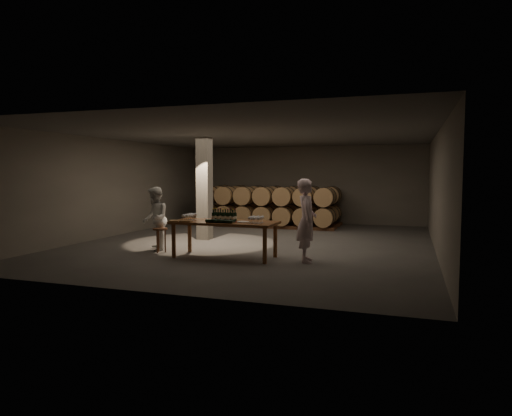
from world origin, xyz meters
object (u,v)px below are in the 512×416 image
(bottle_cluster, at_px, (224,217))
(person_man, at_px, (307,221))
(stool, at_px, (160,233))
(person_woman, at_px, (155,219))
(notebook_near, at_px, (186,221))
(tasting_table, at_px, (224,225))
(plate, at_px, (243,222))

(bottle_cluster, xyz_separation_m, person_man, (2.05, 0.08, -0.04))
(stool, distance_m, person_woman, 0.48)
(bottle_cluster, relative_size, notebook_near, 2.24)
(tasting_table, relative_size, bottle_cluster, 4.33)
(plate, distance_m, person_man, 1.56)
(tasting_table, relative_size, person_man, 1.33)
(tasting_table, distance_m, person_woman, 2.19)
(plate, height_order, stool, plate)
(bottle_cluster, relative_size, person_woman, 0.35)
(notebook_near, relative_size, person_man, 0.14)
(bottle_cluster, height_order, stool, bottle_cluster)
(notebook_near, height_order, person_man, person_man)
(person_woman, bearing_deg, plate, 49.53)
(bottle_cluster, height_order, plate, bottle_cluster)
(bottle_cluster, xyz_separation_m, person_woman, (-2.15, 0.34, -0.15))
(notebook_near, bearing_deg, person_woman, 136.56)
(stool, height_order, person_man, person_man)
(plate, relative_size, person_woman, 0.17)
(person_woman, bearing_deg, bottle_cluster, 48.26)
(tasting_table, xyz_separation_m, notebook_near, (-0.86, -0.40, 0.12))
(plate, distance_m, person_woman, 2.68)
(tasting_table, distance_m, bottle_cluster, 0.22)
(notebook_near, bearing_deg, person_man, -4.08)
(notebook_near, xyz_separation_m, person_woman, (-1.30, 0.75, -0.05))
(person_man, bearing_deg, notebook_near, 84.79)
(person_woman, bearing_deg, person_man, 53.79)
(bottle_cluster, xyz_separation_m, plate, (0.50, -0.02, -0.11))
(stool, distance_m, person_man, 3.96)
(stool, bearing_deg, plate, -3.60)
(plate, bearing_deg, person_woman, 172.19)
(bottle_cluster, distance_m, person_woman, 2.19)
(person_man, distance_m, person_woman, 4.22)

